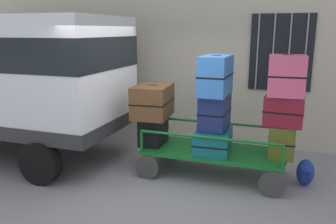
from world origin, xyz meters
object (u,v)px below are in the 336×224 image
object	(u,v)px
suitcase_left_bottom	(153,130)
suitcase_midleft_top	(216,75)
van	(9,72)
suitcase_center_top	(287,76)
suitcase_midleft_middle	(215,112)
luggage_cart	(213,154)
suitcase_midleft_bottom	(213,140)
suitcase_center_middle	(284,111)
backpack	(305,173)
suitcase_center_bottom	(281,141)
suitcase_left_middle	(153,101)

from	to	relation	value
suitcase_left_bottom	suitcase_midleft_top	bearing A→B (deg)	1.04
van	suitcase_center_top	distance (m)	5.08
suitcase_midleft_middle	suitcase_midleft_top	size ratio (longest dim) A/B	0.82
suitcase_midleft_top	suitcase_center_top	xyz separation A→B (m)	(1.08, -0.04, 0.04)
luggage_cart	suitcase_left_bottom	distance (m)	1.13
van	suitcase_center_top	xyz separation A→B (m)	(5.07, 0.19, 0.12)
suitcase_midleft_bottom	suitcase_center_middle	distance (m)	1.23
suitcase_midleft_bottom	backpack	xyz separation A→B (m)	(1.49, 0.10, -0.42)
luggage_cart	suitcase_center_bottom	world-z (taller)	suitcase_center_bottom
van	suitcase_left_bottom	distance (m)	3.06
suitcase_center_top	backpack	bearing A→B (deg)	13.83
van	backpack	world-z (taller)	van
suitcase_left_bottom	suitcase_midleft_bottom	world-z (taller)	suitcase_left_bottom
suitcase_midleft_bottom	suitcase_center_middle	xyz separation A→B (m)	(1.08, 0.03, 0.58)
suitcase_center_top	suitcase_left_bottom	bearing A→B (deg)	179.54
suitcase_left_middle	backpack	distance (m)	2.77
suitcase_midleft_middle	suitcase_midleft_top	distance (m)	0.61
van	suitcase_left_bottom	size ratio (longest dim) A/B	7.62
van	suitcase_midleft_bottom	bearing A→B (deg)	2.72
suitcase_center_bottom	luggage_cart	bearing A→B (deg)	-178.26
suitcase_left_bottom	suitcase_center_middle	distance (m)	2.23
suitcase_center_middle	suitcase_midleft_top	bearing A→B (deg)	179.47
suitcase_center_middle	suitcase_midleft_middle	bearing A→B (deg)	178.27
suitcase_midleft_middle	suitcase_midleft_bottom	bearing A→B (deg)	-90.00
suitcase_midleft_top	suitcase_left_middle	bearing A→B (deg)	-178.08
suitcase_center_middle	van	bearing A→B (deg)	-177.57
suitcase_left_middle	suitcase_midleft_bottom	world-z (taller)	suitcase_left_middle
luggage_cart	suitcase_midleft_middle	world-z (taller)	suitcase_midleft_middle
suitcase_left_middle	suitcase_center_bottom	distance (m)	2.23
suitcase_midleft_middle	suitcase_center_middle	size ratio (longest dim) A/B	1.12
suitcase_center_middle	suitcase_center_top	distance (m)	0.55
luggage_cart	suitcase_midleft_middle	xyz separation A→B (m)	(-0.00, 0.03, 0.75)
suitcase_left_bottom	suitcase_midleft_bottom	xyz separation A→B (m)	(1.08, -0.02, -0.06)
suitcase_midleft_bottom	suitcase_center_top	distance (m)	1.57
luggage_cart	suitcase_center_middle	xyz separation A→B (m)	(1.08, -0.01, 0.85)
suitcase_left_middle	suitcase_center_top	world-z (taller)	suitcase_center_top
backpack	suitcase_center_bottom	bearing A→B (deg)	-175.52
suitcase_midleft_middle	suitcase_center_middle	world-z (taller)	suitcase_center_middle
suitcase_midleft_middle	suitcase_center_bottom	bearing A→B (deg)	0.40
suitcase_midleft_top	suitcase_center_top	size ratio (longest dim) A/B	1.34
luggage_cart	suitcase_center_bottom	xyz separation A→B (m)	(1.08, 0.03, 0.34)
suitcase_midleft_bottom	suitcase_center_bottom	world-z (taller)	suitcase_center_bottom
suitcase_midleft_bottom	suitcase_center_middle	size ratio (longest dim) A/B	1.42
suitcase_left_middle	suitcase_midleft_top	xyz separation A→B (m)	(1.08, 0.04, 0.49)
suitcase_center_middle	backpack	distance (m)	1.08
luggage_cart	suitcase_left_bottom	size ratio (longest dim) A/B	4.08
suitcase_midleft_bottom	suitcase_center_bottom	size ratio (longest dim) A/B	1.65
suitcase_midleft_top	suitcase_midleft_middle	bearing A→B (deg)	90.00
suitcase_left_middle	suitcase_center_middle	xyz separation A→B (m)	(2.17, 0.03, -0.02)
suitcase_midleft_middle	suitcase_center_middle	bearing A→B (deg)	-1.73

